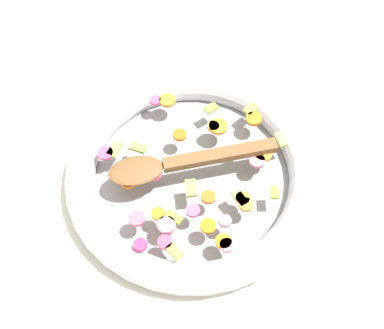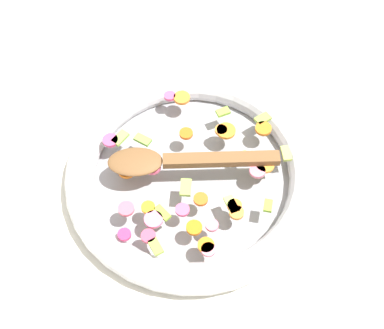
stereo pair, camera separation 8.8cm
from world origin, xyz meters
TOP-DOWN VIEW (x-y plane):
  - ground_plane at (0.00, 0.00)m, footprint 4.00×4.00m
  - skillet at (0.00, 0.00)m, footprint 0.43×0.43m
  - chopped_vegetables at (0.02, 0.01)m, footprint 0.33×0.31m
  - wooden_spoon at (0.01, -0.03)m, footprint 0.17×0.27m

SIDE VIEW (x-z plane):
  - ground_plane at x=0.00m, z-range 0.00..0.00m
  - skillet at x=0.00m, z-range 0.00..0.05m
  - chopped_vegetables at x=0.02m, z-range 0.05..0.06m
  - wooden_spoon at x=0.01m, z-range 0.06..0.07m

